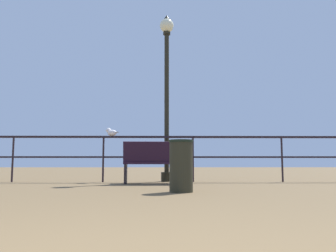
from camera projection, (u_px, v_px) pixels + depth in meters
pier_railing at (148, 148)px, 7.97m from camera, size 23.12×0.05×1.07m
bench_near_left at (157, 161)px, 7.28m from camera, size 1.45×0.65×0.89m
lamppost_center at (167, 79)px, 8.37m from camera, size 0.35×0.35×4.13m
seagull_on_rail at (111, 132)px, 8.01m from camera, size 0.36×0.29×0.19m
trash_bin at (181, 166)px, 5.25m from camera, size 0.38×0.38×0.80m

